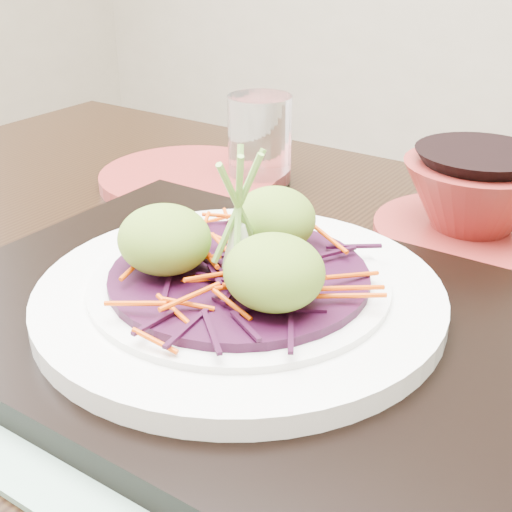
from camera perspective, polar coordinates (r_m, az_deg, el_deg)
The scene contains 11 objects.
dining_table at distance 0.57m, azimuth 0.06°, elevation -12.21°, with size 1.13×0.76×0.70m.
placemat at distance 0.49m, azimuth -1.30°, elevation -6.14°, with size 0.48×0.38×0.00m, color #87AE97.
serving_tray at distance 0.48m, azimuth -1.31°, elevation -4.99°, with size 0.42×0.31×0.02m, color black.
white_plate at distance 0.47m, azimuth -1.33°, elevation -3.08°, with size 0.27×0.27×0.02m.
cabbage_bed at distance 0.47m, azimuth -1.35°, elevation -1.61°, with size 0.17×0.17×0.01m, color #2F0921.
carrot_julienne at distance 0.46m, azimuth -1.36°, elevation -0.70°, with size 0.21×0.21×0.01m, color #D54303, non-canonical shape.
guacamole_scoops at distance 0.46m, azimuth -1.43°, elevation 1.04°, with size 0.15×0.13×0.05m.
scallion_garnish at distance 0.45m, azimuth -1.41°, elevation 3.47°, with size 0.06×0.06×0.09m, color #75AF46, non-canonical shape.
terracotta_side_plate at distance 0.76m, azimuth -5.33°, elevation 6.21°, with size 0.19×0.19×0.01m, color maroon.
water_glass at distance 0.74m, azimuth 0.29°, elevation 9.18°, with size 0.07×0.07×0.09m, color white.
terracotta_bowl_set at distance 0.64m, azimuth 16.98°, elevation 3.88°, with size 0.22×0.22×0.07m.
Camera 1 is at (0.33, -0.40, 0.96)m, focal length 50.00 mm.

